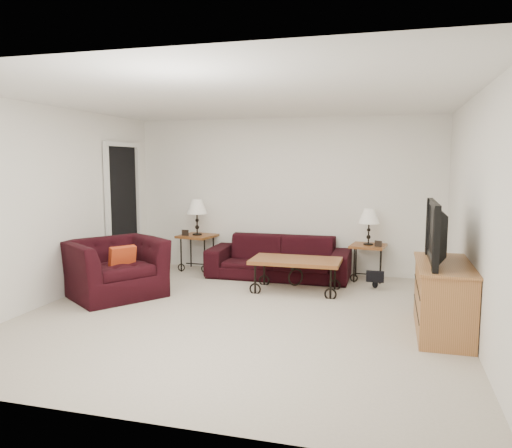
{
  "coord_description": "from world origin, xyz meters",
  "views": [
    {
      "loc": [
        1.67,
        -5.41,
        1.79
      ],
      "look_at": [
        0.0,
        0.7,
        1.0
      ],
      "focal_mm": 34.83,
      "sensor_mm": 36.0,
      "label": 1
    }
  ],
  "objects": [
    {
      "name": "wall_front",
      "position": [
        0.0,
        -2.5,
        1.25
      ],
      "size": [
        5.0,
        0.02,
        2.5
      ],
      "primitive_type": "cube",
      "color": "white",
      "rests_on": "ground"
    },
    {
      "name": "wall_left",
      "position": [
        -2.5,
        0.0,
        1.25
      ],
      "size": [
        0.02,
        5.0,
        2.5
      ],
      "primitive_type": "cube",
      "color": "white",
      "rests_on": "ground"
    },
    {
      "name": "side_table_right",
      "position": [
        1.36,
        2.2,
        0.27
      ],
      "size": [
        0.57,
        0.57,
        0.55
      ],
      "primitive_type": "cube",
      "rotation": [
        0.0,
        0.0,
        -0.14
      ],
      "color": "brown",
      "rests_on": "ground"
    },
    {
      "name": "coffee_table",
      "position": [
        0.42,
        1.24,
        0.23
      ],
      "size": [
        1.23,
        0.67,
        0.46
      ],
      "primitive_type": "cube",
      "rotation": [
        0.0,
        0.0,
        0.0
      ],
      "color": "brown",
      "rests_on": "ground"
    },
    {
      "name": "photo_frame_left",
      "position": [
        -1.57,
        2.05,
        0.64
      ],
      "size": [
        0.12,
        0.02,
        0.1
      ],
      "primitive_type": "cube",
      "rotation": [
        0.0,
        0.0,
        0.0
      ],
      "color": "black",
      "rests_on": "side_table_left"
    },
    {
      "name": "backpack",
      "position": [
        1.49,
        1.73,
        0.24
      ],
      "size": [
        0.44,
        0.38,
        0.49
      ],
      "primitive_type": "ellipsoid",
      "rotation": [
        0.0,
        0.0,
        -0.29
      ],
      "color": "black",
      "rests_on": "ground"
    },
    {
      "name": "doorway",
      "position": [
        -2.47,
        1.65,
        1.02
      ],
      "size": [
        0.08,
        0.94,
        2.04
      ],
      "primitive_type": "cube",
      "color": "black",
      "rests_on": "ground"
    },
    {
      "name": "ceiling",
      "position": [
        0.0,
        0.0,
        2.5
      ],
      "size": [
        5.0,
        5.0,
        0.0
      ],
      "primitive_type": "plane",
      "color": "white",
      "rests_on": "wall_back"
    },
    {
      "name": "armchair",
      "position": [
        -1.88,
        0.37,
        0.38
      ],
      "size": [
        1.52,
        1.55,
        0.76
      ],
      "primitive_type": "imported",
      "rotation": [
        0.0,
        0.0,
        0.95
      ],
      "color": "black",
      "rests_on": "ground"
    },
    {
      "name": "photo_frame_right",
      "position": [
        1.51,
        2.05,
        0.59
      ],
      "size": [
        0.11,
        0.05,
        0.09
      ],
      "primitive_type": "cube",
      "rotation": [
        0.0,
        0.0,
        -0.35
      ],
      "color": "black",
      "rests_on": "side_table_right"
    },
    {
      "name": "ground",
      "position": [
        0.0,
        0.0,
        0.0
      ],
      "size": [
        5.0,
        5.0,
        0.0
      ],
      "primitive_type": "plane",
      "color": "beige",
      "rests_on": "ground"
    },
    {
      "name": "lamp_left",
      "position": [
        -1.42,
        2.2,
        0.89
      ],
      "size": [
        0.39,
        0.39,
        0.59
      ],
      "primitive_type": null,
      "rotation": [
        0.0,
        0.0,
        -0.17
      ],
      "color": "black",
      "rests_on": "side_table_left"
    },
    {
      "name": "television",
      "position": [
        2.21,
        -0.01,
        1.07
      ],
      "size": [
        0.15,
        1.11,
        0.64
      ],
      "primitive_type": "imported",
      "rotation": [
        0.0,
        0.0,
        -1.57
      ],
      "color": "black",
      "rests_on": "tv_stand"
    },
    {
      "name": "sofa",
      "position": [
        0.01,
        2.02,
        0.32
      ],
      "size": [
        2.19,
        0.85,
        0.64
      ],
      "primitive_type": "imported",
      "color": "black",
      "rests_on": "ground"
    },
    {
      "name": "lamp_right",
      "position": [
        1.36,
        2.2,
        0.82
      ],
      "size": [
        0.35,
        0.35,
        0.55
      ],
      "primitive_type": null,
      "rotation": [
        0.0,
        0.0,
        -0.14
      ],
      "color": "black",
      "rests_on": "side_table_right"
    },
    {
      "name": "throw_pillow",
      "position": [
        -1.72,
        0.32,
        0.52
      ],
      "size": [
        0.27,
        0.33,
        0.35
      ],
      "primitive_type": "cube",
      "rotation": [
        0.0,
        0.0,
        0.95
      ],
      "color": "red",
      "rests_on": "armchair"
    },
    {
      "name": "wall_back",
      "position": [
        0.0,
        2.5,
        1.25
      ],
      "size": [
        5.0,
        0.02,
        2.5
      ],
      "primitive_type": "cube",
      "color": "white",
      "rests_on": "ground"
    },
    {
      "name": "wall_right",
      "position": [
        2.5,
        0.0,
        1.25
      ],
      "size": [
        0.02,
        5.0,
        2.5
      ],
      "primitive_type": "cube",
      "color": "white",
      "rests_on": "ground"
    },
    {
      "name": "side_table_left",
      "position": [
        -1.42,
        2.2,
        0.3
      ],
      "size": [
        0.63,
        0.63,
        0.59
      ],
      "primitive_type": "cube",
      "rotation": [
        0.0,
        0.0,
        -0.17
      ],
      "color": "brown",
      "rests_on": "ground"
    },
    {
      "name": "tv_stand",
      "position": [
        2.23,
        -0.01,
        0.37
      ],
      "size": [
        0.52,
        1.24,
        0.75
      ],
      "primitive_type": "cube",
      "color": "#AA6D3F",
      "rests_on": "ground"
    }
  ]
}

